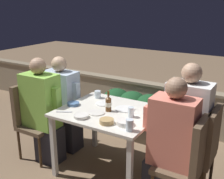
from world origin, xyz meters
TOP-DOWN VIEW (x-y plane):
  - ground_plane at (0.00, 0.00)m, footprint 16.00×16.00m
  - parapet_wall at (0.00, 1.47)m, footprint 9.00×0.18m
  - dining_table at (0.00, 0.00)m, footprint 1.04×0.89m
  - planter_hedge at (-0.20, 0.95)m, footprint 0.95×0.47m
  - chair_left_near at (-1.00, -0.18)m, footprint 0.42×0.41m
  - person_green_blouse at (-0.80, -0.18)m, footprint 0.50×0.26m
  - chair_left_far at (-1.00, 0.17)m, footprint 0.42×0.41m
  - person_blue_shirt at (-0.80, 0.17)m, footprint 0.50×0.26m
  - chair_right_near at (0.95, -0.17)m, footprint 0.42×0.41m
  - person_coral_top at (0.75, -0.17)m, footprint 0.49×0.26m
  - chair_right_far at (0.99, 0.12)m, footprint 0.42×0.41m
  - person_white_polo at (0.80, 0.12)m, footprint 0.49×0.26m
  - beer_bottle at (0.01, -0.02)m, footprint 0.06×0.06m
  - plate_0 at (-0.08, -0.13)m, footprint 0.18×0.18m
  - plate_1 at (-0.16, 0.14)m, footprint 0.19×0.19m
  - plate_2 at (0.13, 0.12)m, footprint 0.22×0.22m
  - bowl_0 at (0.33, -0.24)m, footprint 0.16×0.16m
  - bowl_1 at (-0.43, -0.07)m, footprint 0.14×0.14m
  - bowl_2 at (-0.14, -0.31)m, footprint 0.15×0.15m
  - bowl_3 at (0.16, -0.30)m, footprint 0.14×0.14m
  - glass_cup_0 at (0.42, 0.19)m, footprint 0.07×0.07m
  - glass_cup_1 at (0.29, -0.04)m, footprint 0.06×0.06m
  - glass_cup_2 at (-0.33, 0.28)m, footprint 0.08×0.08m
  - glass_cup_3 at (0.42, -0.33)m, footprint 0.07×0.07m
  - fork_0 at (-0.38, -0.29)m, footprint 0.16×0.10m

SIDE VIEW (x-z plane):
  - ground_plane at x=0.00m, z-range 0.00..0.00m
  - parapet_wall at x=0.00m, z-range 0.01..0.68m
  - planter_hedge at x=-0.20m, z-range 0.04..0.70m
  - chair_left_near at x=-1.00m, z-range 0.08..1.02m
  - chair_left_far at x=-1.00m, z-range 0.08..1.02m
  - chair_right_near at x=0.95m, z-range 0.08..1.02m
  - chair_right_far at x=0.99m, z-range 0.08..1.02m
  - person_blue_shirt at x=-0.80m, z-range 0.00..1.23m
  - person_coral_top at x=0.75m, z-range 0.00..1.27m
  - person_green_blouse at x=-0.80m, z-range 0.00..1.28m
  - dining_table at x=0.00m, z-range 0.28..1.03m
  - person_white_polo at x=0.80m, z-range 0.00..1.35m
  - fork_0 at x=-0.38m, z-range 0.75..0.76m
  - plate_0 at x=-0.08m, z-range 0.75..0.76m
  - plate_1 at x=-0.16m, z-range 0.75..0.76m
  - plate_2 at x=0.13m, z-range 0.75..0.76m
  - bowl_2 at x=-0.14m, z-range 0.75..0.79m
  - bowl_1 at x=-0.43m, z-range 0.75..0.79m
  - bowl_3 at x=0.16m, z-range 0.75..0.80m
  - bowl_0 at x=0.33m, z-range 0.75..0.80m
  - glass_cup_2 at x=-0.33m, z-range 0.75..0.84m
  - glass_cup_1 at x=0.29m, z-range 0.75..0.86m
  - glass_cup_3 at x=0.42m, z-range 0.75..0.86m
  - glass_cup_0 at x=0.42m, z-range 0.75..0.87m
  - beer_bottle at x=0.01m, z-range 0.72..0.95m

